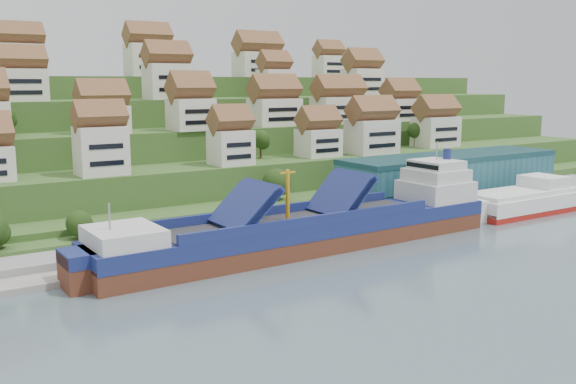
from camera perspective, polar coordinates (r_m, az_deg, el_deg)
ground at (r=115.80m, az=2.67°, el=-5.02°), size 300.00×300.00×0.00m
quay at (r=138.98m, az=5.76°, el=-2.08°), size 180.00×14.00×2.20m
hillside at (r=205.94m, az=-14.43°, el=4.20°), size 260.00×128.00×31.00m
hillside_village at (r=165.27m, az=-9.63°, el=7.86°), size 155.84×61.51×29.25m
hillside_trees at (r=144.93m, az=-11.78°, el=4.28°), size 139.42×62.60×30.08m
warehouse at (r=161.04m, az=14.26°, el=1.50°), size 60.00×15.00×10.00m
flagpole at (r=132.92m, az=6.52°, el=-0.10°), size 1.28×0.16×8.00m
cargo_ship at (r=115.61m, az=2.56°, el=-3.34°), size 79.03×13.24×17.51m
second_ship at (r=155.42m, az=20.17°, el=-0.80°), size 30.16×11.26×8.73m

